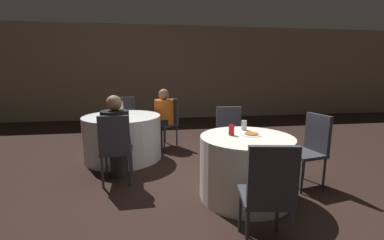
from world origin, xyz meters
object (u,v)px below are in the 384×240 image
at_px(person_orange_shirt, 162,117).
at_px(bottle_far, 120,109).
at_px(chair_near_south, 269,189).
at_px(soda_can_red, 231,130).
at_px(chair_near_north, 229,132).
at_px(table_far, 123,137).
at_px(chair_far_north, 126,116).
at_px(chair_far_northeast, 168,118).
at_px(chair_far_south, 115,144).
at_px(table_near, 246,167).
at_px(person_black_shirt, 117,137).
at_px(chair_near_east, 311,144).
at_px(pizza_plate_near, 251,134).
at_px(soda_can_silver, 244,125).

relative_size(person_orange_shirt, bottle_far, 4.63).
distance_m(chair_near_south, soda_can_red, 1.05).
distance_m(chair_near_north, bottle_far, 1.80).
relative_size(table_far, bottle_far, 5.21).
bearing_deg(chair_near_south, chair_far_north, 121.95).
height_order(chair_far_northeast, soda_can_red, chair_far_northeast).
bearing_deg(table_far, chair_far_south, -88.39).
height_order(table_near, chair_far_south, chair_far_south).
bearing_deg(chair_far_north, chair_far_south, 89.53).
distance_m(chair_near_north, person_orange_shirt, 1.58).
distance_m(chair_near_north, chair_far_south, 1.67).
relative_size(chair_near_south, chair_far_northeast, 1.00).
bearing_deg(chair_far_south, chair_near_south, -48.96).
bearing_deg(bottle_far, chair_near_north, -19.80).
relative_size(chair_far_south, person_orange_shirt, 0.83).
bearing_deg(chair_far_south, chair_far_northeast, 64.35).
height_order(table_near, person_black_shirt, person_black_shirt).
height_order(chair_far_north, person_orange_shirt, person_orange_shirt).
bearing_deg(table_near, chair_near_east, 10.62).
bearing_deg(bottle_far, person_orange_shirt, 42.91).
bearing_deg(chair_near_north, bottle_far, -14.74).
height_order(chair_near_north, soda_can_red, chair_near_north).
bearing_deg(soda_can_red, person_orange_shirt, 109.21).
xyz_separation_m(chair_far_north, bottle_far, (0.04, -1.11, 0.30)).
bearing_deg(bottle_far, chair_far_north, 91.96).
height_order(chair_near_east, chair_far_north, same).
bearing_deg(soda_can_red, pizza_plate_near, -3.24).
bearing_deg(chair_far_northeast, table_near, 158.27).
relative_size(soda_can_red, soda_can_silver, 1.00).
height_order(chair_far_northeast, pizza_plate_near, chair_far_northeast).
bearing_deg(chair_near_north, table_far, -16.75).
bearing_deg(chair_near_south, chair_near_north, 92.44).
bearing_deg(bottle_far, chair_near_east, -28.60).
bearing_deg(pizza_plate_near, chair_far_north, 123.27).
bearing_deg(chair_near_east, chair_near_south, 124.72).
bearing_deg(table_far, pizza_plate_near, -42.97).
distance_m(chair_far_northeast, soda_can_silver, 2.16).
bearing_deg(soda_can_red, chair_near_south, -90.26).
bearing_deg(pizza_plate_near, chair_near_east, 6.97).
bearing_deg(person_black_shirt, table_far, 90.00).
height_order(chair_near_south, pizza_plate_near, chair_near_south).
height_order(person_black_shirt, soda_can_silver, person_black_shirt).
distance_m(chair_near_east, chair_far_north, 3.56).
bearing_deg(pizza_plate_near, person_orange_shirt, 114.69).
relative_size(chair_near_south, person_orange_shirt, 0.83).
distance_m(chair_far_northeast, soda_can_red, 2.30).
height_order(table_far, chair_near_south, chair_near_south).
bearing_deg(chair_near_north, soda_can_red, 79.30).
bearing_deg(person_black_shirt, chair_near_south, -51.74).
bearing_deg(chair_near_north, table_near, 90.00).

